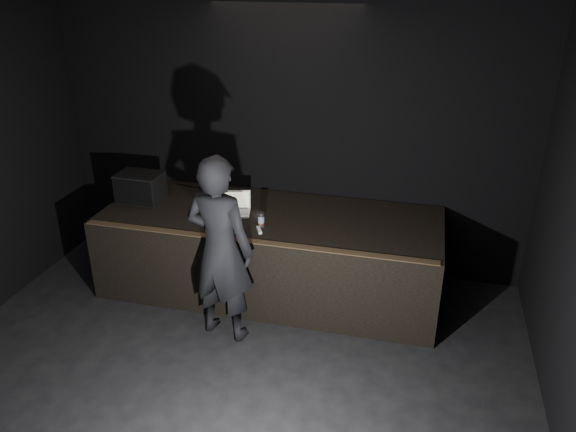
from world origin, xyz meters
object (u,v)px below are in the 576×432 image
at_px(stage_monitor, 140,187).
at_px(laptop, 236,207).
at_px(stage_riser, 271,252).
at_px(person, 220,250).
at_px(beer_can, 261,220).

bearing_deg(stage_monitor, laptop, -0.72).
xyz_separation_m(stage_riser, laptop, (-0.42, -0.02, 0.56)).
bearing_deg(person, laptop, -70.05).
bearing_deg(beer_can, person, -109.64).
height_order(stage_riser, stage_monitor, stage_monitor).
bearing_deg(laptop, beer_can, -51.25).
xyz_separation_m(stage_monitor, laptop, (1.25, -0.03, -0.12)).
bearing_deg(person, stage_monitor, -25.47).
xyz_separation_m(stage_riser, beer_can, (-0.01, -0.34, 0.59)).
xyz_separation_m(laptop, person, (0.17, -0.99, -0.04)).
bearing_deg(person, beer_can, -99.60).
xyz_separation_m(stage_riser, person, (-0.25, -1.01, 0.52)).
distance_m(stage_monitor, person, 1.76).
distance_m(stage_riser, person, 1.16).
xyz_separation_m(beer_can, person, (-0.24, -0.67, -0.06)).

